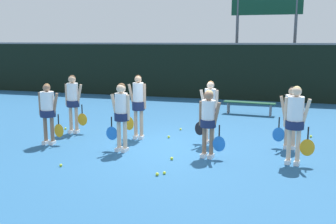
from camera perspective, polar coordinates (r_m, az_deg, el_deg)
The scene contains 21 objects.
ground_plane at distance 10.31m, azimuth 0.23°, elevation -5.07°, with size 140.00×140.00×0.00m, color #235684.
fence_windscreen at distance 18.55m, azimuth 7.83°, elevation 5.89°, with size 60.00×0.08×2.63m.
scoreboard at distance 19.62m, azimuth 14.10°, elevation 13.89°, with size 3.28×0.15×5.24m.
bench_courtside at distance 14.99m, azimuth 11.72°, elevation 1.18°, with size 1.94×0.52×0.47m.
player_0 at distance 10.87m, azimuth -17.03°, elevation 0.47°, with size 0.68×0.41×1.63m.
player_1 at distance 9.77m, azimuth -6.80°, elevation 0.16°, with size 0.66×0.36×1.72m.
player_2 at distance 9.23m, azimuth 5.91°, elevation -0.86°, with size 0.65×0.37×1.61m.
player_3 at distance 9.11m, azimuth 18.00°, elevation -0.83°, with size 0.69×0.41×1.77m.
player_4 at distance 11.99m, azimuth -13.62°, elevation 1.88°, with size 0.67×0.38×1.74m.
player_5 at distance 11.01m, azimuth -4.36°, elevation 1.49°, with size 0.63×0.35×1.80m.
player_6 at distance 10.46m, azimuth 6.09°, elevation 0.65°, with size 0.62×0.34×1.70m.
player_7 at distance 10.44m, azimuth 17.40°, elevation -0.12°, with size 0.66×0.37×1.60m.
tennis_ball_1 at distance 11.32m, azimuth 19.60°, elevation -4.10°, with size 0.07×0.07×0.07m, color #CCE033.
tennis_ball_2 at distance 8.17m, azimuth -1.58°, elevation -9.01°, with size 0.07×0.07×0.07m, color #CCE033.
tennis_ball_3 at distance 9.04m, azimuth -15.29°, elevation -7.47°, with size 0.06×0.06×0.06m, color #CCE033.
tennis_ball_4 at distance 11.20m, azimuth 0.10°, elevation -3.63°, with size 0.07×0.07×0.07m, color #CCE033.
tennis_ball_5 at distance 11.98m, azimuth 20.02°, elevation -3.35°, with size 0.07×0.07×0.07m, color #CCE033.
tennis_ball_6 at distance 9.20m, azimuth 0.54°, elevation -6.76°, with size 0.07×0.07×0.07m, color #CCE033.
tennis_ball_7 at distance 12.17m, azimuth 1.83°, elevation -2.51°, with size 0.07×0.07×0.07m, color #CCE033.
tennis_ball_8 at distance 12.66m, azimuth -14.67°, elevation -2.34°, with size 0.07×0.07×0.07m, color #CCE033.
tennis_ball_9 at distance 8.25m, azimuth -0.53°, elevation -8.83°, with size 0.06×0.06×0.06m, color #CCE033.
Camera 1 is at (2.77, -9.55, 2.75)m, focal length 42.00 mm.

